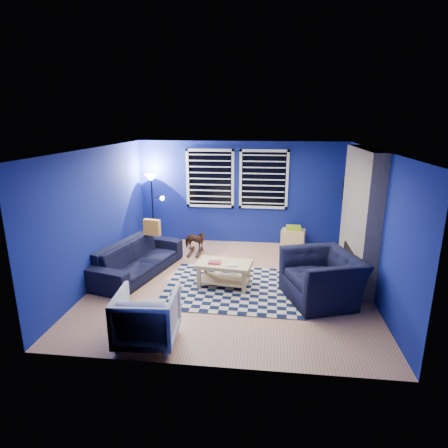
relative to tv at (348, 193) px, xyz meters
name	(u,v)px	position (x,y,z in m)	size (l,w,h in m)	color
floor	(230,283)	(-2.45, -2.00, -1.40)	(5.00, 5.00, 0.00)	tan
ceiling	(231,149)	(-2.45, -2.00, 1.10)	(5.00, 5.00, 0.00)	white
wall_back	(241,193)	(-2.45, 0.50, -0.15)	(5.00, 5.00, 0.00)	navy
wall_left	(98,215)	(-4.95, -2.00, -0.15)	(5.00, 5.00, 0.00)	navy
wall_right	(374,224)	(0.05, -2.00, -0.15)	(5.00, 5.00, 0.00)	navy
fireplace	(359,219)	(-0.09, -1.50, -0.20)	(0.65, 2.00, 2.50)	gray
window_left	(210,179)	(-3.20, 0.46, 0.20)	(1.17, 0.06, 1.42)	black
window_right	(264,180)	(-1.90, 0.46, 0.20)	(1.17, 0.06, 1.42)	black
tv	(348,193)	(0.00, 0.00, 0.00)	(0.07, 1.00, 0.58)	black
rug	(234,288)	(-2.35, -2.21, -1.39)	(2.50, 2.00, 0.02)	black
sofa	(138,258)	(-4.32, -1.77, -1.08)	(0.87, 2.22, 0.65)	black
armchair_big	(322,278)	(-0.83, -2.48, -0.99)	(1.09, 1.25, 0.81)	black
armchair_bent	(147,317)	(-3.38, -4.05, -1.02)	(0.81, 0.84, 0.76)	gray
rocking_horse	(195,241)	(-3.42, -0.49, -1.09)	(0.57, 0.26, 0.48)	#472516
coffee_table	(224,269)	(-2.54, -2.15, -1.06)	(1.05, 0.69, 0.49)	#D9B77A
cabinet	(293,238)	(-1.15, 0.19, -1.16)	(0.60, 0.46, 0.54)	#D9B77A
floor_lamp	(152,187)	(-4.58, 0.21, 0.00)	(0.47, 0.29, 1.71)	black
throw_pillow	(152,227)	(-4.17, -1.21, -0.58)	(0.35, 0.11, 0.34)	gold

